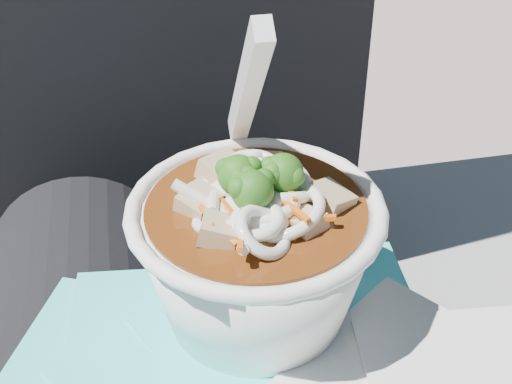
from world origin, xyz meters
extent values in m
cube|color=#32D3D3|center=(0.08, 0.04, 0.60)|extent=(0.13, 0.13, 0.00)
cube|color=#32D3D3|center=(0.01, 0.00, 0.61)|extent=(0.20, 0.19, 0.00)
cube|color=#32D3D3|center=(0.02, -0.01, 0.61)|extent=(0.22, 0.22, 0.00)
cube|color=#32D3D3|center=(0.03, -0.01, 0.61)|extent=(0.19, 0.19, 0.00)
cube|color=#32D3D3|center=(0.04, 0.02, 0.61)|extent=(0.17, 0.17, 0.00)
torus|color=white|center=(0.04, 0.03, 0.70)|extent=(0.15, 0.15, 0.01)
cylinder|color=#48210A|center=(0.04, 0.03, 0.69)|extent=(0.12, 0.12, 0.01)
torus|color=white|center=(0.03, 0.04, 0.70)|extent=(0.04, 0.04, 0.03)
torus|color=white|center=(0.05, 0.03, 0.70)|extent=(0.03, 0.03, 0.02)
torus|color=white|center=(0.02, 0.04, 0.70)|extent=(0.04, 0.04, 0.02)
torus|color=white|center=(0.03, 0.01, 0.71)|extent=(0.04, 0.04, 0.01)
torus|color=white|center=(0.05, 0.02, 0.70)|extent=(0.06, 0.06, 0.02)
torus|color=white|center=(0.03, 0.02, 0.70)|extent=(0.05, 0.05, 0.02)
torus|color=white|center=(0.04, 0.06, 0.71)|extent=(0.04, 0.04, 0.01)
torus|color=white|center=(0.04, 0.03, 0.70)|extent=(0.04, 0.04, 0.02)
torus|color=white|center=(0.05, 0.05, 0.70)|extent=(0.04, 0.05, 0.05)
torus|color=white|center=(0.03, 0.02, 0.70)|extent=(0.05, 0.05, 0.03)
torus|color=white|center=(0.05, 0.04, 0.71)|extent=(0.04, 0.04, 0.02)
torus|color=white|center=(0.04, 0.00, 0.71)|extent=(0.04, 0.05, 0.03)
torus|color=white|center=(0.02, 0.02, 0.70)|extent=(0.04, 0.04, 0.03)
torus|color=white|center=(0.04, 0.05, 0.71)|extent=(0.05, 0.05, 0.02)
torus|color=white|center=(0.04, 0.02, 0.70)|extent=(0.06, 0.06, 0.02)
cylinder|color=white|center=(0.02, 0.03, 0.70)|extent=(0.01, 0.03, 0.01)
cylinder|color=white|center=(0.06, 0.04, 0.70)|extent=(0.01, 0.03, 0.01)
cylinder|color=white|center=(0.03, 0.00, 0.70)|extent=(0.02, 0.03, 0.01)
cylinder|color=white|center=(0.03, 0.02, 0.70)|extent=(0.01, 0.02, 0.02)
cylinder|color=white|center=(0.01, 0.03, 0.70)|extent=(0.03, 0.02, 0.02)
cylinder|color=white|center=(0.04, 0.05, 0.70)|extent=(0.03, 0.02, 0.02)
cylinder|color=#6EA24E|center=(0.05, 0.03, 0.70)|extent=(0.01, 0.01, 0.01)
sphere|color=#1A4F12|center=(0.05, 0.03, 0.72)|extent=(0.02, 0.02, 0.02)
sphere|color=#1A4F12|center=(0.05, 0.03, 0.72)|extent=(0.01, 0.01, 0.01)
sphere|color=#1A4F12|center=(0.05, 0.04, 0.72)|extent=(0.01, 0.01, 0.01)
sphere|color=#1A4F12|center=(0.06, 0.03, 0.72)|extent=(0.01, 0.01, 0.01)
sphere|color=#1A4F12|center=(0.05, 0.03, 0.72)|extent=(0.01, 0.01, 0.01)
cylinder|color=#6EA24E|center=(0.03, 0.04, 0.70)|extent=(0.01, 0.01, 0.01)
sphere|color=#1A4F12|center=(0.03, 0.04, 0.72)|extent=(0.02, 0.02, 0.02)
sphere|color=#1A4F12|center=(0.02, 0.04, 0.72)|extent=(0.01, 0.01, 0.01)
sphere|color=#1A4F12|center=(0.03, 0.03, 0.72)|extent=(0.01, 0.01, 0.01)
sphere|color=#1A4F12|center=(0.03, 0.03, 0.72)|extent=(0.01, 0.01, 0.01)
sphere|color=#1A4F12|center=(0.04, 0.04, 0.72)|extent=(0.01, 0.01, 0.01)
cylinder|color=#6EA24E|center=(0.03, 0.02, 0.70)|extent=(0.01, 0.01, 0.01)
sphere|color=#1A4F12|center=(0.03, 0.02, 0.72)|extent=(0.02, 0.02, 0.02)
sphere|color=#1A4F12|center=(0.04, 0.02, 0.72)|extent=(0.01, 0.01, 0.01)
sphere|color=#1A4F12|center=(0.03, 0.03, 0.72)|extent=(0.01, 0.01, 0.01)
sphere|color=#1A4F12|center=(0.03, 0.02, 0.72)|extent=(0.01, 0.01, 0.01)
sphere|color=#1A4F12|center=(0.03, 0.02, 0.72)|extent=(0.01, 0.01, 0.01)
cube|color=orange|center=(0.01, 0.03, 0.70)|extent=(0.01, 0.05, 0.02)
cube|color=orange|center=(0.05, 0.05, 0.70)|extent=(0.05, 0.02, 0.02)
cube|color=orange|center=(0.01, 0.01, 0.71)|extent=(0.02, 0.03, 0.01)
cube|color=orange|center=(0.06, 0.01, 0.70)|extent=(0.04, 0.01, 0.01)
cube|color=orange|center=(0.05, 0.04, 0.71)|extent=(0.01, 0.04, 0.00)
cube|color=orange|center=(0.03, 0.02, 0.71)|extent=(0.05, 0.01, 0.00)
cube|color=orange|center=(0.02, 0.03, 0.70)|extent=(0.01, 0.04, 0.01)
cube|color=orange|center=(0.05, 0.04, 0.71)|extent=(0.01, 0.04, 0.00)
cube|color=orange|center=(0.02, 0.00, 0.71)|extent=(0.01, 0.04, 0.01)
cube|color=orange|center=(0.05, 0.02, 0.71)|extent=(0.02, 0.04, 0.01)
cube|color=tan|center=(0.08, 0.03, 0.70)|extent=(0.03, 0.03, 0.02)
cube|color=tan|center=(0.05, 0.07, 0.70)|extent=(0.02, 0.02, 0.01)
cube|color=tan|center=(0.02, 0.06, 0.70)|extent=(0.03, 0.03, 0.02)
cube|color=tan|center=(0.01, 0.04, 0.70)|extent=(0.03, 0.03, 0.02)
cube|color=tan|center=(0.01, 0.01, 0.70)|extent=(0.03, 0.02, 0.02)
cube|color=tan|center=(0.06, 0.01, 0.70)|extent=(0.02, 0.03, 0.01)
ellipsoid|color=white|center=(0.04, 0.02, 0.70)|extent=(0.03, 0.04, 0.01)
cube|color=white|center=(0.04, 0.07, 0.75)|extent=(0.01, 0.09, 0.11)
camera|label=1|loc=(-0.02, -0.28, 0.93)|focal=50.00mm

